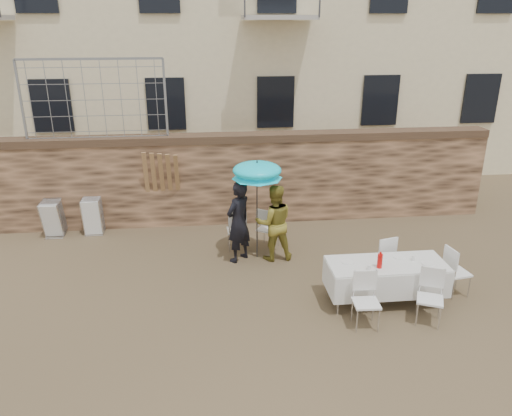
{
  "coord_description": "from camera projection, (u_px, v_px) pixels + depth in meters",
  "views": [
    {
      "loc": [
        -0.57,
        -6.78,
        4.89
      ],
      "look_at": [
        0.4,
        2.2,
        1.4
      ],
      "focal_mm": 35.0,
      "sensor_mm": 36.0,
      "label": 1
    }
  ],
  "objects": [
    {
      "name": "table_chair_side",
      "position": [
        457.0,
        271.0,
        9.21
      ],
      "size": [
        0.55,
        0.55,
        0.96
      ],
      "primitive_type": null,
      "rotation": [
        0.0,
        0.0,
        1.74
      ],
      "color": "white",
      "rests_on": "ground"
    },
    {
      "name": "table_chair_back",
      "position": [
        381.0,
        257.0,
        9.74
      ],
      "size": [
        0.58,
        0.58,
        0.96
      ],
      "primitive_type": null,
      "rotation": [
        0.0,
        0.0,
        3.39
      ],
      "color": "white",
      "rests_on": "ground"
    },
    {
      "name": "chain_link_fence",
      "position": [
        94.0,
        100.0,
        11.33
      ],
      "size": [
        3.2,
        0.06,
        1.8
      ],
      "primitive_type": null,
      "color": "gray",
      "rests_on": "stone_wall"
    },
    {
      "name": "soda_bottle",
      "position": [
        380.0,
        261.0,
        8.67
      ],
      "size": [
        0.09,
        0.09,
        0.26
      ],
      "primitive_type": "cylinder",
      "color": "red",
      "rests_on": "banquet_table"
    },
    {
      "name": "chair_stack_right",
      "position": [
        94.0,
        213.0,
        11.95
      ],
      "size": [
        0.46,
        0.47,
        0.92
      ],
      "primitive_type": null,
      "color": "white",
      "rests_on": "ground"
    },
    {
      "name": "woman_dress",
      "position": [
        274.0,
        223.0,
        10.47
      ],
      "size": [
        0.84,
        0.67,
        1.66
      ],
      "primitive_type": "imported",
      "rotation": [
        0.0,
        0.0,
        3.19
      ],
      "color": "gold",
      "rests_on": "ground"
    },
    {
      "name": "stone_wall",
      "position": [
        228.0,
        179.0,
        12.35
      ],
      "size": [
        13.0,
        0.5,
        2.2
      ],
      "primitive_type": "cube",
      "color": "brown",
      "rests_on": "ground"
    },
    {
      "name": "man_suit",
      "position": [
        238.0,
        222.0,
        10.38
      ],
      "size": [
        0.76,
        0.75,
        1.76
      ],
      "primitive_type": "imported",
      "rotation": [
        0.0,
        0.0,
        3.91
      ],
      "color": "black",
      "rests_on": "ground"
    },
    {
      "name": "couple_chair_left",
      "position": [
        237.0,
        229.0,
        11.03
      ],
      "size": [
        0.5,
        0.5,
        0.96
      ],
      "primitive_type": null,
      "rotation": [
        0.0,
        0.0,
        3.18
      ],
      "color": "white",
      "rests_on": "ground"
    },
    {
      "name": "table_chair_front_left",
      "position": [
        366.0,
        302.0,
        8.22
      ],
      "size": [
        0.5,
        0.5,
        0.96
      ],
      "primitive_type": null,
      "rotation": [
        0.0,
        0.0,
        -0.05
      ],
      "color": "white",
      "rests_on": "ground"
    },
    {
      "name": "chair_stack_left",
      "position": [
        55.0,
        215.0,
        11.86
      ],
      "size": [
        0.46,
        0.55,
        0.92
      ],
      "primitive_type": null,
      "color": "white",
      "rests_on": "ground"
    },
    {
      "name": "ground",
      "position": [
        246.0,
        338.0,
        8.1
      ],
      "size": [
        80.0,
        80.0,
        0.0
      ],
      "primitive_type": "plane",
      "color": "brown",
      "rests_on": "ground"
    },
    {
      "name": "wood_planks",
      "position": [
        160.0,
        189.0,
        11.98
      ],
      "size": [
        0.7,
        0.2,
        2.0
      ],
      "primitive_type": null,
      "color": "#A37749",
      "rests_on": "ground"
    },
    {
      "name": "umbrella",
      "position": [
        257.0,
        173.0,
        10.14
      ],
      "size": [
        1.05,
        1.05,
        2.01
      ],
      "color": "#3F3F44",
      "rests_on": "ground"
    },
    {
      "name": "couple_chair_right",
      "position": [
        268.0,
        228.0,
        11.1
      ],
      "size": [
        0.66,
        0.66,
        0.96
      ],
      "primitive_type": null,
      "rotation": [
        0.0,
        0.0,
        2.56
      ],
      "color": "white",
      "rests_on": "ground"
    },
    {
      "name": "table_chair_front_right",
      "position": [
        430.0,
        298.0,
        8.33
      ],
      "size": [
        0.64,
        0.64,
        0.96
      ],
      "primitive_type": null,
      "rotation": [
        0.0,
        0.0,
        -0.43
      ],
      "color": "white",
      "rests_on": "ground"
    },
    {
      "name": "banquet_table",
      "position": [
        387.0,
        265.0,
        8.89
      ],
      "size": [
        2.1,
        0.85,
        0.78
      ],
      "color": "silver",
      "rests_on": "ground"
    }
  ]
}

